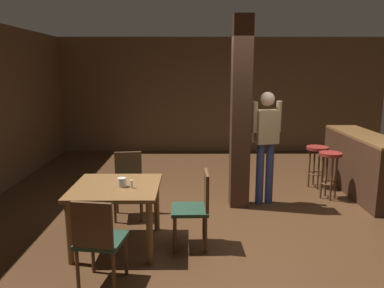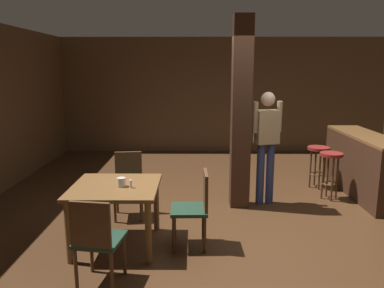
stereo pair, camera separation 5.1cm
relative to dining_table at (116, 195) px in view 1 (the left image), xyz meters
name	(u,v)px [view 1 (the left image)]	position (x,y,z in m)	size (l,w,h in m)	color
ground_plane	(247,222)	(1.63, 0.67, -0.62)	(10.80, 10.80, 0.00)	#422816
wall_back	(222,96)	(1.63, 5.17, 0.78)	(8.00, 0.10, 2.80)	brown
pillar	(241,114)	(1.60, 1.33, 0.78)	(0.28, 0.28, 2.80)	#382114
dining_table	(116,195)	(0.00, 0.00, 0.00)	(0.99, 0.99, 0.74)	brown
chair_south	(98,238)	(0.00, -0.88, -0.11)	(0.48, 0.48, 0.89)	#1E3828
chair_east	(196,205)	(0.93, -0.02, -0.11)	(0.43, 0.43, 0.89)	#1E3828
chair_north	(128,181)	(-0.01, 0.93, -0.11)	(0.46, 0.46, 0.89)	#1E3828
napkin_cup	(122,182)	(0.08, -0.04, 0.17)	(0.10, 0.10, 0.10)	beige
salt_shaker	(132,184)	(0.20, -0.09, 0.16)	(0.03, 0.03, 0.09)	silver
standing_person	(266,140)	(2.00, 1.41, 0.38)	(0.47, 0.28, 1.72)	tan
bar_counter	(358,164)	(3.63, 1.85, -0.11)	(0.56, 2.11, 1.00)	brown
bar_stool_near	(330,164)	(3.07, 1.62, -0.05)	(0.35, 0.35, 0.76)	maroon
bar_stool_mid	(317,156)	(3.07, 2.21, -0.07)	(0.37, 0.37, 0.73)	maroon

